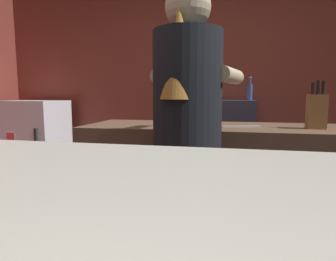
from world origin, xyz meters
The scene contains 12 objects.
wall_back centered at (0.00, 2.20, 1.35)m, with size 5.20×0.10×2.70m, color brown.
prep_counter centered at (0.35, 0.65, 0.47)m, with size 2.10×0.60×0.94m, color brown.
back_shelf centered at (0.08, 1.92, 0.54)m, with size 0.83×0.36×1.08m, color #363342.
mini_fridge centered at (-2.02, 1.75, 0.54)m, with size 0.65×0.58×1.07m.
bartender centered at (0.02, 0.20, 0.96)m, with size 0.48×0.55×1.66m.
knife_block centered at (0.73, 0.60, 1.04)m, with size 0.10×0.08×0.28m.
mixing_bowl centered at (-0.11, 0.58, 0.96)m, with size 0.18×0.18×0.05m, color beige.
chefs_knife centered at (0.30, 0.60, 0.94)m, with size 0.24×0.03×0.01m, color silver.
bottle_olive_oil centered at (0.04, 1.83, 1.18)m, with size 0.07×0.07×0.25m.
bottle_soy centered at (-0.17, 1.94, 1.17)m, with size 0.06×0.06×0.24m.
bottle_hot_sauce centered at (0.44, 1.94, 1.17)m, with size 0.06×0.06×0.24m.
bottle_vinegar centered at (0.08, 1.91, 1.16)m, with size 0.05×0.05×0.21m.
Camera 1 is at (0.23, -1.20, 1.13)m, focal length 30.40 mm.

